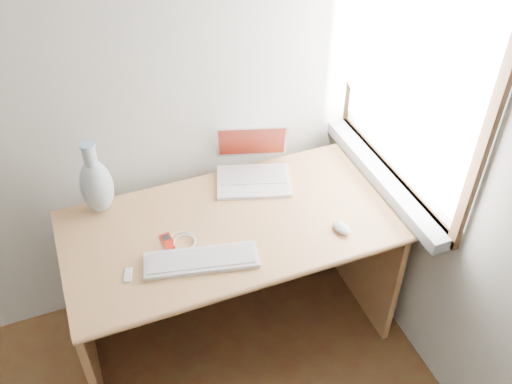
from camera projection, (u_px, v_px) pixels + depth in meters
name	position (u px, v px, depth m)	size (l,w,h in m)	color
window	(405.00, 82.00, 2.30)	(0.11, 0.99, 1.10)	white
desk	(225.00, 245.00, 2.64)	(1.42, 0.71, 0.75)	tan
laptop	(250.00, 168.00, 2.64)	(0.39, 0.37, 0.23)	white
external_keyboard	(201.00, 260.00, 2.26)	(0.47, 0.23, 0.02)	white
mouse	(341.00, 228.00, 2.39)	(0.06, 0.09, 0.03)	white
ipod	(168.00, 241.00, 2.35)	(0.05, 0.10, 0.01)	#B81F0C
cable_coil	(181.00, 242.00, 2.35)	(0.12, 0.12, 0.01)	white
remote	(128.00, 275.00, 2.21)	(0.03, 0.07, 0.01)	white
vase	(96.00, 184.00, 2.41)	(0.14, 0.14, 0.35)	silver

